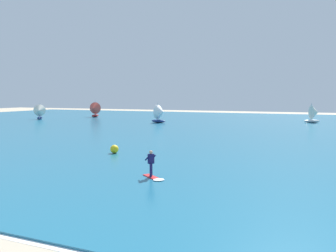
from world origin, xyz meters
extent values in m
cube|color=#1E607F|center=(0.00, 51.60, 0.05)|extent=(160.00, 90.00, 0.10)
cube|color=white|center=(-2.39, 6.95, 0.01)|extent=(77.28, 1.26, 0.01)
cube|color=red|center=(-0.44, 16.22, 0.12)|extent=(1.39, 1.18, 0.05)
cylinder|color=#19194C|center=(-0.37, 16.02, 0.55)|extent=(0.14, 0.14, 0.80)
cylinder|color=#19194C|center=(-0.52, 16.43, 0.55)|extent=(0.14, 0.14, 0.80)
cube|color=#19194C|center=(-0.44, 16.22, 1.25)|extent=(0.39, 0.42, 0.60)
sphere|color=tan|center=(-0.44, 16.22, 1.66)|extent=(0.22, 0.22, 0.22)
cylinder|color=#19194C|center=(-0.64, 16.09, 1.30)|extent=(0.46, 0.37, 0.39)
cylinder|color=#19194C|center=(-0.38, 16.45, 1.30)|extent=(0.46, 0.37, 0.39)
ellipsoid|color=white|center=(0.32, 15.66, 0.14)|extent=(0.90, 0.92, 0.08)
ellipsoid|color=silver|center=(9.50, 66.10, 0.39)|extent=(3.24, 2.16, 0.57)
cylinder|color=silver|center=(9.37, 66.05, 2.21)|extent=(0.10, 0.10, 3.07)
cone|color=silver|center=(9.99, 66.30, 2.05)|extent=(2.23, 2.89, 2.58)
ellipsoid|color=navy|center=(-17.27, 54.92, 0.40)|extent=(3.36, 1.87, 0.60)
cylinder|color=silver|center=(-17.42, 54.96, 2.29)|extent=(0.10, 0.10, 3.18)
cone|color=white|center=(-16.74, 54.78, 2.13)|extent=(2.03, 2.94, 2.67)
ellipsoid|color=navy|center=(-44.92, 53.63, 0.38)|extent=(2.59, 3.04, 0.56)
cylinder|color=silver|center=(-45.00, 53.75, 2.17)|extent=(0.09, 0.09, 3.00)
cone|color=silver|center=(-44.62, 53.21, 2.02)|extent=(2.82, 2.54, 2.52)
ellipsoid|color=maroon|center=(-38.32, 64.72, 0.41)|extent=(1.85, 3.50, 0.62)
cylinder|color=silver|center=(-38.36, 64.87, 2.39)|extent=(0.10, 0.10, 3.33)
cone|color=#D84C3F|center=(-38.20, 64.16, 2.22)|extent=(3.05, 2.04, 2.79)
sphere|color=yellow|center=(-7.11, 22.78, 0.47)|extent=(0.73, 0.73, 0.73)
camera|label=1|loc=(8.23, -2.00, 5.10)|focal=35.44mm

